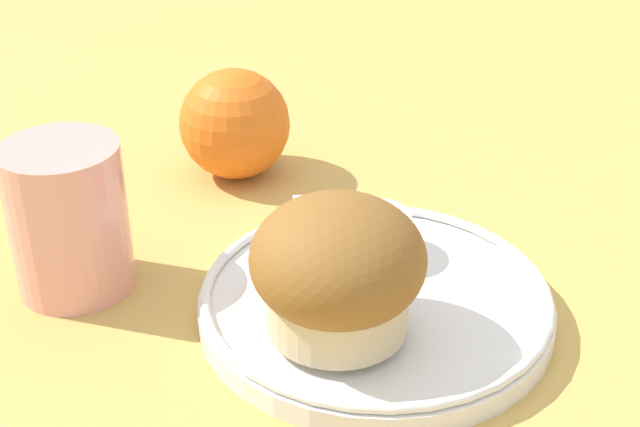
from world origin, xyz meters
The scene contains 8 objects.
ground_plane centered at (0.00, 0.00, 0.00)m, with size 3.00×3.00×0.00m, color tan.
plate centered at (0.00, 0.00, 0.01)m, with size 0.21×0.21×0.02m.
muffin centered at (-0.04, 0.00, 0.06)m, with size 0.10×0.10×0.08m.
cream_ramekin centered at (0.04, 0.03, 0.03)m, with size 0.05×0.05×0.02m.
berry_pair centered at (-0.02, 0.04, 0.03)m, with size 0.03×0.02×0.02m.
butter_knife centered at (0.00, 0.05, 0.02)m, with size 0.14×0.10×0.00m.
orange_fruit centered at (0.11, 0.18, 0.04)m, with size 0.09×0.09×0.09m.
juice_glass centered at (-0.07, 0.18, 0.05)m, with size 0.07×0.07×0.10m.
Camera 1 is at (-0.39, -0.21, 0.32)m, focal length 50.00 mm.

